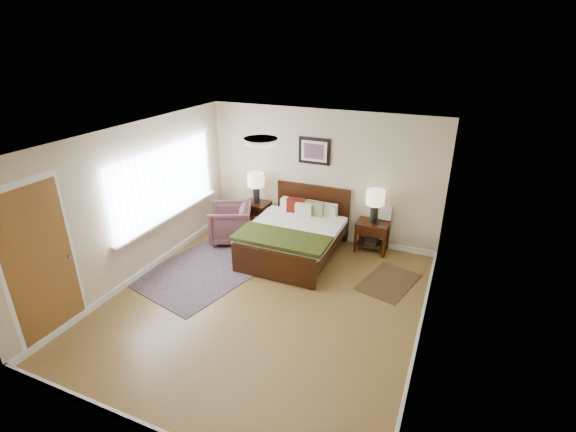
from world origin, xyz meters
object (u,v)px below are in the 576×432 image
object	(u,v)px
bed	(295,231)
rug_persian	(206,269)
lamp_left	(256,183)
nightstand_right	(372,233)
nightstand_left	(256,209)
lamp_right	(375,200)
armchair	(231,223)

from	to	relation	value
bed	rug_persian	xyz separation A→B (m)	(-1.20, -1.10, -0.47)
lamp_left	rug_persian	world-z (taller)	lamp_left
nightstand_right	lamp_left	world-z (taller)	lamp_left
nightstand_left	lamp_left	distance (m)	0.55
lamp_left	rug_persian	size ratio (longest dim) A/B	0.27
nightstand_right	rug_persian	xyz separation A→B (m)	(-2.44, -1.80, -0.35)
bed	rug_persian	size ratio (longest dim) A/B	0.85
lamp_right	armchair	size ratio (longest dim) A/B	0.77
lamp_left	lamp_right	size ratio (longest dim) A/B	1.00
bed	armchair	bearing A→B (deg)	177.87
lamp_right	bed	bearing A→B (deg)	-150.08
bed	nightstand_right	xyz separation A→B (m)	(1.24, 0.70, -0.13)
rug_persian	nightstand_right	bearing A→B (deg)	50.03
armchair	lamp_right	bearing A→B (deg)	79.61
armchair	nightstand_left	bearing A→B (deg)	135.82
bed	lamp_left	distance (m)	1.45
lamp_right	rug_persian	xyz separation A→B (m)	(-2.44, -1.81, -0.99)
lamp_right	armchair	bearing A→B (deg)	-165.71
nightstand_right	rug_persian	size ratio (longest dim) A/B	0.26
rug_persian	nightstand_left	bearing A→B (deg)	101.70
lamp_left	armchair	distance (m)	0.96
nightstand_left	rug_persian	xyz separation A→B (m)	(-0.06, -1.79, -0.45)
nightstand_left	lamp_right	bearing A→B (deg)	0.50
nightstand_right	armchair	bearing A→B (deg)	-165.96
armchair	rug_persian	xyz separation A→B (m)	(0.17, -1.15, -0.36)
bed	lamp_right	xyz separation A→B (m)	(1.24, 0.72, 0.52)
armchair	lamp_left	bearing A→B (deg)	136.38
nightstand_left	nightstand_right	bearing A→B (deg)	0.20
lamp_left	bed	bearing A→B (deg)	-32.15
nightstand_right	bed	bearing A→B (deg)	-150.51
rug_persian	armchair	bearing A→B (deg)	111.94
nightstand_left	bed	bearing A→B (deg)	-31.40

